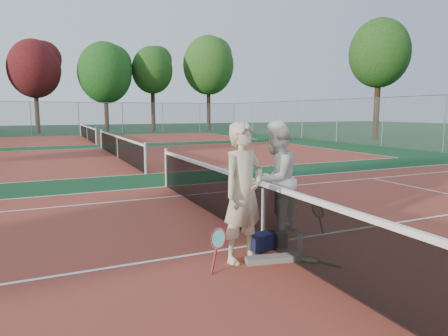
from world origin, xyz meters
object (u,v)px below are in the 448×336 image
(player_a, at_px, (243,193))
(sports_bag_purple, at_px, (278,239))
(racket_red, at_px, (218,250))
(player_b, at_px, (276,179))
(water_bottle, at_px, (300,243))
(racket_black_held, at_px, (317,220))
(net_main, at_px, (263,213))
(racket_spare, at_px, (310,260))
(sports_bag_navy, at_px, (262,242))

(player_a, distance_m, sports_bag_purple, 1.22)
(sports_bag_purple, bearing_deg, racket_red, -158.16)
(player_b, distance_m, racket_red, 2.07)
(player_a, height_order, water_bottle, player_a)
(sports_bag_purple, bearing_deg, racket_black_held, 11.17)
(racket_red, relative_size, sports_bag_purple, 1.95)
(net_main, bearing_deg, racket_red, -147.88)
(net_main, distance_m, player_b, 0.81)
(sports_bag_purple, bearing_deg, net_main, 130.76)
(player_a, xyz_separation_m, racket_spare, (0.86, -0.42, -0.98))
(net_main, distance_m, player_a, 0.94)
(net_main, xyz_separation_m, racket_red, (-1.09, -0.69, -0.22))
(net_main, height_order, racket_spare, net_main)
(racket_black_held, bearing_deg, player_b, -53.14)
(player_b, distance_m, water_bottle, 1.33)
(net_main, xyz_separation_m, player_a, (-0.62, -0.50, 0.49))
(racket_red, bearing_deg, water_bottle, -28.90)
(player_b, xyz_separation_m, sports_bag_purple, (-0.34, -0.63, -0.84))
(racket_black_held, xyz_separation_m, water_bottle, (-0.77, -0.58, -0.13))
(sports_bag_purple, bearing_deg, water_bottle, -70.20)
(player_a, xyz_separation_m, sports_bag_navy, (0.47, 0.26, -0.86))
(player_a, bearing_deg, racket_black_held, -2.28)
(player_b, xyz_separation_m, racket_red, (-1.59, -1.13, -0.67))
(player_b, height_order, sports_bag_navy, player_b)
(racket_red, height_order, water_bottle, racket_red)
(net_main, bearing_deg, racket_spare, -75.66)
(player_b, relative_size, sports_bag_navy, 5.70)
(player_b, height_order, racket_spare, player_b)
(racket_spare, relative_size, sports_bag_purple, 2.05)
(net_main, relative_size, racket_black_held, 19.33)
(player_a, bearing_deg, water_bottle, -23.78)
(sports_bag_purple, xyz_separation_m, water_bottle, (0.14, -0.40, 0.03))
(sports_bag_navy, bearing_deg, racket_black_held, 11.14)
(player_a, distance_m, racket_spare, 1.37)
(water_bottle, bearing_deg, racket_red, -175.86)
(racket_black_held, relative_size, sports_bag_navy, 1.69)
(racket_spare, bearing_deg, racket_black_held, -71.01)
(racket_black_held, height_order, racket_spare, racket_black_held)
(net_main, bearing_deg, racket_black_held, -0.23)
(net_main, relative_size, sports_bag_purple, 37.60)
(sports_bag_purple, distance_m, water_bottle, 0.43)
(player_b, height_order, racket_black_held, player_b)
(water_bottle, bearing_deg, racket_spare, -101.11)
(racket_spare, height_order, sports_bag_purple, sports_bag_purple)
(player_b, height_order, racket_red, player_b)
(player_a, bearing_deg, racket_red, -177.08)
(player_b, xyz_separation_m, racket_black_held, (0.57, -0.45, -0.67))
(water_bottle, bearing_deg, player_a, 174.82)
(sports_bag_navy, bearing_deg, player_b, 46.56)
(player_a, xyz_separation_m, racket_black_held, (1.69, 0.50, -0.71))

